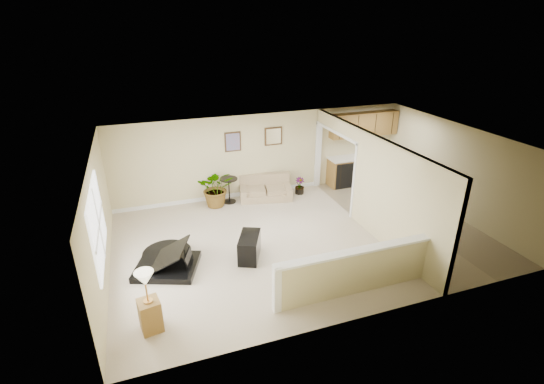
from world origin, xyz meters
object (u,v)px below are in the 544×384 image
object	(u,v)px
loveseat	(265,187)
accent_table	(229,187)
piano_bench	(250,247)
small_plant	(300,187)
lamp_stand	(149,306)
palm_plant	(217,188)
piano	(163,247)

from	to	relation	value
loveseat	accent_table	bearing A→B (deg)	-167.92
piano_bench	small_plant	world-z (taller)	piano_bench
small_plant	lamp_stand	bearing A→B (deg)	-136.14
loveseat	small_plant	world-z (taller)	loveseat
piano_bench	palm_plant	bearing A→B (deg)	92.33
small_plant	loveseat	bearing A→B (deg)	175.12
piano_bench	loveseat	bearing A→B (deg)	65.59
loveseat	piano	bearing A→B (deg)	-126.94
piano	lamp_stand	distance (m)	1.94
piano_bench	small_plant	size ratio (longest dim) A/B	1.60
lamp_stand	palm_plant	bearing A→B (deg)	64.77
accent_table	loveseat	bearing A→B (deg)	-0.52
small_plant	lamp_stand	size ratio (longest dim) A/B	0.43
loveseat	lamp_stand	distance (m)	5.93
piano_bench	palm_plant	xyz separation A→B (m)	(-0.12, 2.94, 0.28)
piano	piano_bench	bearing A→B (deg)	12.21
loveseat	palm_plant	xyz separation A→B (m)	(-1.50, -0.10, 0.22)
piano_bench	accent_table	world-z (taller)	accent_table
piano	loveseat	size ratio (longest dim) A/B	1.05
small_plant	piano_bench	bearing A→B (deg)	-130.09
piano	palm_plant	world-z (taller)	piano
piano	accent_table	bearing A→B (deg)	73.17
palm_plant	small_plant	xyz separation A→B (m)	(2.61, 0.01, -0.34)
palm_plant	loveseat	bearing A→B (deg)	3.99
loveseat	accent_table	distance (m)	1.12
palm_plant	piano	bearing A→B (deg)	-123.21
palm_plant	small_plant	world-z (taller)	palm_plant
piano	piano_bench	xyz separation A→B (m)	(1.86, -0.28, -0.23)
piano	lamp_stand	xyz separation A→B (m)	(-0.40, -1.89, 0.00)
loveseat	small_plant	xyz separation A→B (m)	(1.10, -0.09, -0.11)
accent_table	small_plant	xyz separation A→B (m)	(2.22, -0.10, -0.26)
piano	accent_table	size ratio (longest dim) A/B	2.39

